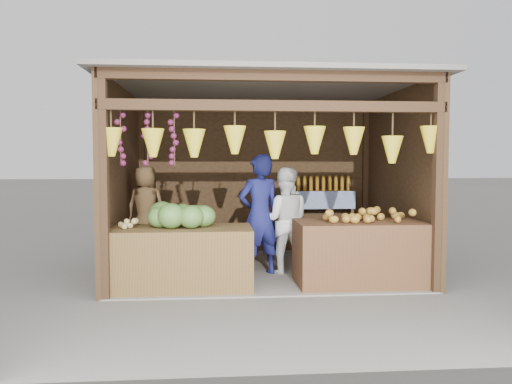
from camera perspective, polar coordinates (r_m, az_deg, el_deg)
ground at (r=7.33m, az=0.85°, el=-8.87°), size 80.00×80.00×0.00m
stall_structure at (r=7.11m, az=0.62°, el=4.28°), size 4.30×3.30×2.66m
back_shelf at (r=8.61m, az=7.01°, el=-1.17°), size 1.25×0.32×1.32m
counter_left at (r=6.26m, az=-8.51°, el=-7.49°), size 1.73×0.85×0.76m
counter_right at (r=6.50m, az=11.75°, el=-6.87°), size 1.61×0.85×0.81m
stool at (r=7.41m, az=-12.40°, el=-7.50°), size 0.35×0.35×0.33m
man_standing at (r=6.84m, az=0.41°, el=-2.66°), size 0.71×0.59×1.67m
woman_standing at (r=7.00m, az=3.27°, el=-3.26°), size 0.77×0.62×1.49m
vendor_seated at (r=7.31m, az=-12.48°, el=-1.67°), size 0.66×0.51×1.18m
melon_pile at (r=6.25m, az=-8.51°, el=-2.50°), size 1.00×0.50×0.32m
tanfruit_pile at (r=6.21m, az=-14.78°, el=-3.49°), size 0.34×0.40×0.13m
mango_pile at (r=6.47m, az=12.57°, el=-2.31°), size 1.40×0.64×0.22m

